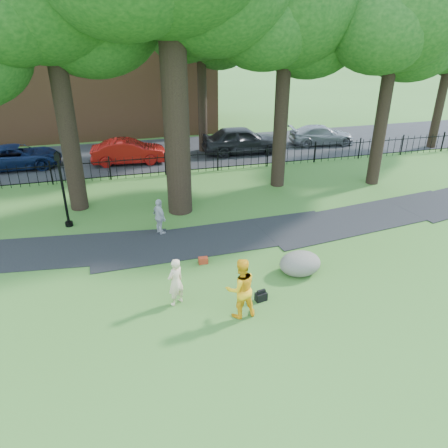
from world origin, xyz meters
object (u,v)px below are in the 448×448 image
object	(u,v)px
man	(241,288)
lamppost	(63,190)
woman	(176,282)
red_sedan	(129,152)
boulder	(300,262)

from	to	relation	value
man	lamppost	world-z (taller)	lamppost
woman	lamppost	xyz separation A→B (m)	(-3.61, 6.61, 0.82)
woman	red_sedan	world-z (taller)	woman
woman	man	xyz separation A→B (m)	(1.78, -1.05, 0.16)
woman	man	bearing A→B (deg)	116.34
boulder	red_sedan	distance (m)	14.79
red_sedan	boulder	bearing A→B (deg)	-155.96
woman	lamppost	bearing A→B (deg)	-94.44
red_sedan	man	bearing A→B (deg)	-167.33
boulder	red_sedan	xyz separation A→B (m)	(-5.04, 13.90, 0.29)
man	lamppost	distance (m)	9.39
man	lamppost	size ratio (longest dim) A/B	0.58
man	red_sedan	xyz separation A→B (m)	(-2.35, 15.64, -0.25)
woman	red_sedan	distance (m)	14.60
lamppost	red_sedan	distance (m)	8.59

